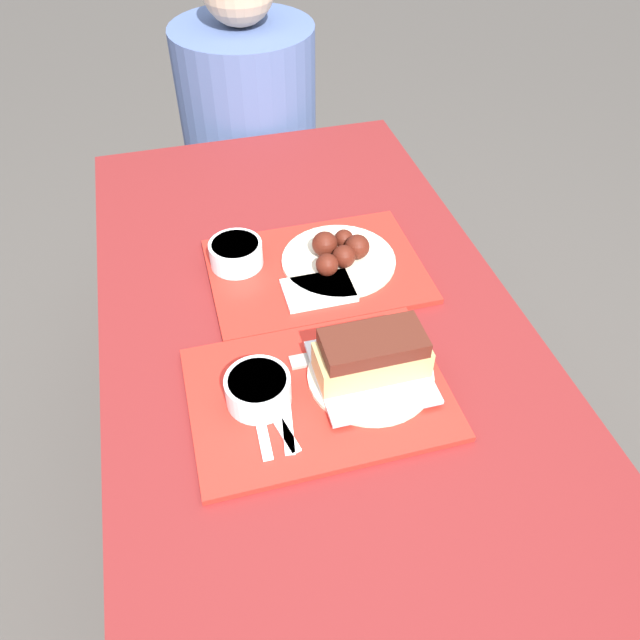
% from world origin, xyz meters
% --- Properties ---
extents(ground_plane, '(12.00, 12.00, 0.00)m').
position_xyz_m(ground_plane, '(0.00, 0.00, 0.00)').
color(ground_plane, '#4C4742').
extents(picnic_table, '(0.77, 1.50, 0.77)m').
position_xyz_m(picnic_table, '(0.00, 0.00, 0.66)').
color(picnic_table, maroon).
rests_on(picnic_table, ground_plane).
extents(picnic_bench_far, '(0.74, 0.28, 0.48)m').
position_xyz_m(picnic_bench_far, '(0.00, 0.97, 0.39)').
color(picnic_bench_far, maroon).
rests_on(picnic_bench_far, ground_plane).
extents(tray_near, '(0.42, 0.30, 0.01)m').
position_xyz_m(tray_near, '(-0.04, -0.14, 0.77)').
color(tray_near, red).
rests_on(tray_near, picnic_table).
extents(tray_far, '(0.42, 0.30, 0.01)m').
position_xyz_m(tray_far, '(0.04, 0.16, 0.77)').
color(tray_far, red).
rests_on(tray_far, picnic_table).
extents(bowl_coleslaw_near, '(0.11, 0.11, 0.05)m').
position_xyz_m(bowl_coleslaw_near, '(-0.13, -0.13, 0.81)').
color(bowl_coleslaw_near, white).
rests_on(bowl_coleslaw_near, tray_near).
extents(brisket_sandwich_plate, '(0.21, 0.21, 0.10)m').
position_xyz_m(brisket_sandwich_plate, '(0.06, -0.13, 0.82)').
color(brisket_sandwich_plate, beige).
rests_on(brisket_sandwich_plate, tray_near).
extents(plastic_fork_near, '(0.06, 0.17, 0.00)m').
position_xyz_m(plastic_fork_near, '(-0.12, -0.17, 0.78)').
color(plastic_fork_near, white).
rests_on(plastic_fork_near, tray_near).
extents(plastic_knife_near, '(0.04, 0.17, 0.00)m').
position_xyz_m(plastic_knife_near, '(-0.10, -0.17, 0.78)').
color(plastic_knife_near, white).
rests_on(plastic_knife_near, tray_near).
extents(plastic_spoon_near, '(0.02, 0.17, 0.00)m').
position_xyz_m(plastic_spoon_near, '(-0.14, -0.17, 0.78)').
color(plastic_spoon_near, white).
rests_on(plastic_spoon_near, tray_near).
extents(condiment_packet, '(0.04, 0.03, 0.01)m').
position_xyz_m(condiment_packet, '(-0.05, -0.07, 0.78)').
color(condiment_packet, '#A59E93').
rests_on(condiment_packet, tray_near).
extents(bowl_coleslaw_far, '(0.11, 0.11, 0.05)m').
position_xyz_m(bowl_coleslaw_far, '(-0.11, 0.22, 0.81)').
color(bowl_coleslaw_far, white).
rests_on(bowl_coleslaw_far, tray_far).
extents(wings_plate_far, '(0.23, 0.23, 0.06)m').
position_xyz_m(wings_plate_far, '(0.09, 0.17, 0.80)').
color(wings_plate_far, beige).
rests_on(wings_plate_far, tray_far).
extents(napkin_far, '(0.13, 0.09, 0.01)m').
position_xyz_m(napkin_far, '(0.03, 0.09, 0.78)').
color(napkin_far, white).
rests_on(napkin_far, tray_far).
extents(person_seated_across, '(0.40, 0.40, 0.69)m').
position_xyz_m(person_seated_across, '(0.04, 0.97, 0.75)').
color(person_seated_across, '#4C6093').
rests_on(person_seated_across, picnic_bench_far).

